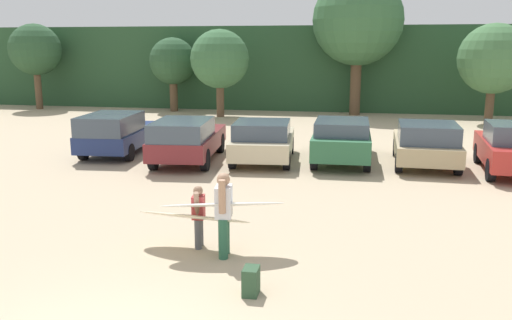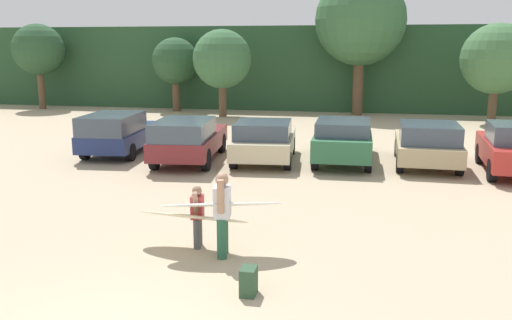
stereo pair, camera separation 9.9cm
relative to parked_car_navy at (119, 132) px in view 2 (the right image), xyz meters
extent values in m
cube|color=#284C2D|center=(5.45, 20.23, 1.71)|extent=(108.00, 12.00, 5.01)
cylinder|color=brown|center=(-10.98, 12.44, 0.36)|extent=(0.41, 0.41, 2.31)
sphere|color=#284C2D|center=(-10.98, 12.44, 2.83)|extent=(3.10, 3.10, 3.10)
cylinder|color=brown|center=(-2.39, 12.94, 0.10)|extent=(0.47, 0.47, 1.80)
sphere|color=#284C2D|center=(-2.39, 12.94, 2.17)|extent=(2.75, 2.75, 2.75)
cylinder|color=brown|center=(0.99, 10.98, 0.10)|extent=(0.42, 0.42, 1.80)
sphere|color=#38663D|center=(0.99, 10.98, 2.35)|extent=(3.19, 3.19, 3.19)
cylinder|color=brown|center=(8.27, 13.27, 0.76)|extent=(0.60, 0.60, 3.12)
sphere|color=#38663D|center=(8.27, 13.27, 4.45)|extent=(5.00, 5.00, 5.00)
cylinder|color=brown|center=(14.94, 10.80, 0.08)|extent=(0.42, 0.42, 1.76)
sphere|color=#427042|center=(14.94, 10.80, 2.43)|extent=(3.45, 3.45, 3.45)
cube|color=navy|center=(-0.03, 0.33, -0.21)|extent=(2.13, 4.52, 0.58)
cube|color=#3F4C5B|center=(0.04, -0.60, 0.40)|extent=(1.85, 2.69, 0.64)
cylinder|color=black|center=(-0.94, 1.72, -0.50)|extent=(0.26, 0.62, 0.60)
cylinder|color=black|center=(0.68, 1.84, -0.50)|extent=(0.26, 0.62, 0.60)
cylinder|color=black|center=(-0.73, -1.17, -0.50)|extent=(0.26, 0.62, 0.60)
cylinder|color=black|center=(0.89, -1.05, -0.50)|extent=(0.26, 0.62, 0.60)
cube|color=maroon|center=(2.88, -0.57, -0.15)|extent=(2.27, 4.74, 0.59)
cube|color=#3F4C5B|center=(2.98, -1.56, 0.43)|extent=(1.93, 2.71, 0.57)
cylinder|color=black|center=(1.91, 0.86, -0.45)|extent=(0.29, 0.72, 0.70)
cylinder|color=black|center=(3.57, 1.01, -0.45)|extent=(0.29, 0.72, 0.70)
cylinder|color=black|center=(2.20, -2.16, -0.45)|extent=(0.29, 0.72, 0.70)
cylinder|color=black|center=(3.85, -2.00, -0.45)|extent=(0.29, 0.72, 0.70)
cube|color=beige|center=(5.38, -0.16, -0.20)|extent=(2.25, 4.11, 0.59)
cube|color=#3F4C5B|center=(5.42, -0.62, 0.36)|extent=(1.94, 2.20, 0.52)
cylinder|color=black|center=(4.41, 1.07, -0.50)|extent=(0.27, 0.62, 0.61)
cylinder|color=black|center=(6.14, 1.22, -0.50)|extent=(0.27, 0.62, 0.61)
cylinder|color=black|center=(4.63, -1.53, -0.50)|extent=(0.27, 0.62, 0.61)
cylinder|color=black|center=(6.35, -1.39, -0.50)|extent=(0.27, 0.62, 0.61)
cube|color=#2D6642|center=(8.01, 0.33, -0.09)|extent=(1.89, 4.59, 0.69)
cube|color=#3F4C5B|center=(8.02, -0.37, 0.47)|extent=(1.71, 2.27, 0.44)
cylinder|color=black|center=(7.16, 1.82, -0.44)|extent=(0.23, 0.72, 0.72)
cylinder|color=black|center=(8.82, 1.84, -0.44)|extent=(0.23, 0.72, 0.72)
cylinder|color=black|center=(7.20, -1.19, -0.44)|extent=(0.23, 0.72, 0.72)
cylinder|color=black|center=(8.85, -1.17, -0.44)|extent=(0.23, 0.72, 0.72)
cube|color=tan|center=(10.73, 0.24, -0.21)|extent=(2.06, 4.04, 0.56)
cube|color=#3F4C5B|center=(10.71, -0.35, 0.36)|extent=(1.85, 2.17, 0.59)
cylinder|color=black|center=(9.90, 1.58, -0.50)|extent=(0.24, 0.61, 0.61)
cylinder|color=black|center=(11.64, 1.52, -0.50)|extent=(0.24, 0.61, 0.61)
cylinder|color=black|center=(9.82, -1.05, -0.50)|extent=(0.24, 0.61, 0.61)
cylinder|color=black|center=(11.57, -1.10, -0.50)|extent=(0.24, 0.61, 0.61)
cylinder|color=black|center=(12.52, 0.89, -0.47)|extent=(0.26, 0.67, 0.66)
cylinder|color=black|center=(12.36, -1.72, -0.47)|extent=(0.26, 0.67, 0.66)
cylinder|color=#26593F|center=(6.18, -8.85, -0.42)|extent=(0.18, 0.18, 0.76)
cylinder|color=#26593F|center=(6.15, -8.58, -0.42)|extent=(0.18, 0.18, 0.76)
cube|color=silver|center=(6.16, -8.71, 0.26)|extent=(0.34, 0.42, 0.59)
sphere|color=tan|center=(6.16, -8.71, 0.67)|extent=(0.24, 0.24, 0.24)
cylinder|color=tan|center=(6.19, -8.93, 0.41)|extent=(0.15, 0.16, 0.62)
cylinder|color=tan|center=(6.14, -8.50, 0.41)|extent=(0.17, 0.36, 0.62)
cylinder|color=#4C4C51|center=(5.59, -8.47, -0.51)|extent=(0.14, 0.14, 0.59)
cylinder|color=#4C4C51|center=(5.56, -8.26, -0.51)|extent=(0.14, 0.14, 0.59)
cube|color=#B23838|center=(5.57, -8.36, 0.01)|extent=(0.26, 0.33, 0.45)
sphere|color=#8C664C|center=(5.57, -8.36, 0.33)|extent=(0.19, 0.19, 0.19)
cylinder|color=#8C664C|center=(5.59, -8.53, 0.13)|extent=(0.13, 0.24, 0.48)
cylinder|color=#8C664C|center=(5.55, -8.20, 0.13)|extent=(0.12, 0.15, 0.48)
ellipsoid|color=white|center=(6.13, -8.61, 0.17)|extent=(2.42, 1.26, 0.27)
ellipsoid|color=beige|center=(5.50, -8.51, -0.14)|extent=(2.37, 0.90, 0.29)
cube|color=#2D4C33|center=(6.98, -10.20, -0.57)|extent=(0.24, 0.34, 0.45)
camera|label=1|loc=(8.55, -17.99, 3.06)|focal=38.01mm
camera|label=2|loc=(8.65, -17.98, 3.06)|focal=38.01mm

